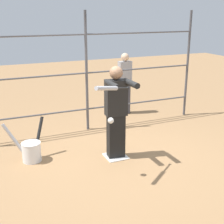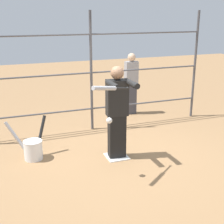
% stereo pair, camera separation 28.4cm
% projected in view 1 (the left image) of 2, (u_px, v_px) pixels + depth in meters
% --- Properties ---
extents(ground_plane, '(24.00, 24.00, 0.00)m').
position_uv_depth(ground_plane, '(116.00, 157.00, 5.93)').
color(ground_plane, '#9E754C').
extents(home_plate, '(0.40, 0.40, 0.02)m').
position_uv_depth(home_plate, '(116.00, 156.00, 5.93)').
color(home_plate, white).
rests_on(home_plate, ground).
extents(fence_backstop, '(5.50, 0.06, 2.67)m').
position_uv_depth(fence_backstop, '(87.00, 73.00, 6.92)').
color(fence_backstop, '#4C4C51').
rests_on(fence_backstop, ground).
extents(batter, '(0.44, 0.61, 1.74)m').
position_uv_depth(batter, '(116.00, 110.00, 5.63)').
color(batter, black).
rests_on(batter, ground).
extents(baseball_bat_swinging, '(0.77, 0.50, 0.22)m').
position_uv_depth(baseball_bat_swinging, '(110.00, 88.00, 4.65)').
color(baseball_bat_swinging, black).
extents(softball_in_flight, '(0.10, 0.10, 0.10)m').
position_uv_depth(softball_in_flight, '(111.00, 121.00, 4.89)').
color(softball_in_flight, white).
extents(bat_bucket, '(0.80, 0.49, 0.75)m').
position_uv_depth(bat_bucket, '(31.00, 150.00, 5.72)').
color(bat_bucket, white).
rests_on(bat_bucket, ground).
extents(bystander_behind_fence, '(0.34, 0.21, 1.62)m').
position_uv_depth(bystander_behind_fence, '(125.00, 83.00, 8.24)').
color(bystander_behind_fence, '#3F3F47').
rests_on(bystander_behind_fence, ground).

